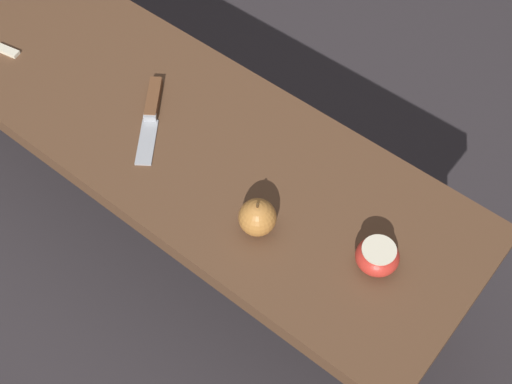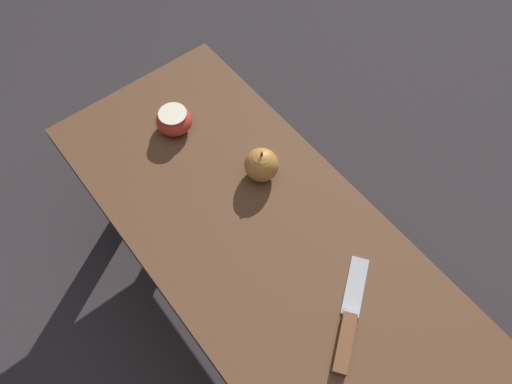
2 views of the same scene
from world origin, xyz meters
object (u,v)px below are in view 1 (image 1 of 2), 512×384
Objects in this scene: apple_cut at (377,256)px; wooden_bench at (167,136)px; knife at (152,109)px; apple_whole at (257,217)px.

wooden_bench is at bearing 178.57° from apple_cut.
apple_cut is at bearing -1.43° from wooden_bench.
knife is 0.54m from apple_cut.
knife is 0.35m from apple_whole.
apple_cut reaches higher than wooden_bench.
knife is at bearing 178.80° from apple_cut.
apple_cut reaches higher than knife.
apple_whole is 0.22m from apple_cut.
apple_whole is (0.34, -0.08, 0.03)m from knife.
wooden_bench is 0.52m from apple_cut.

